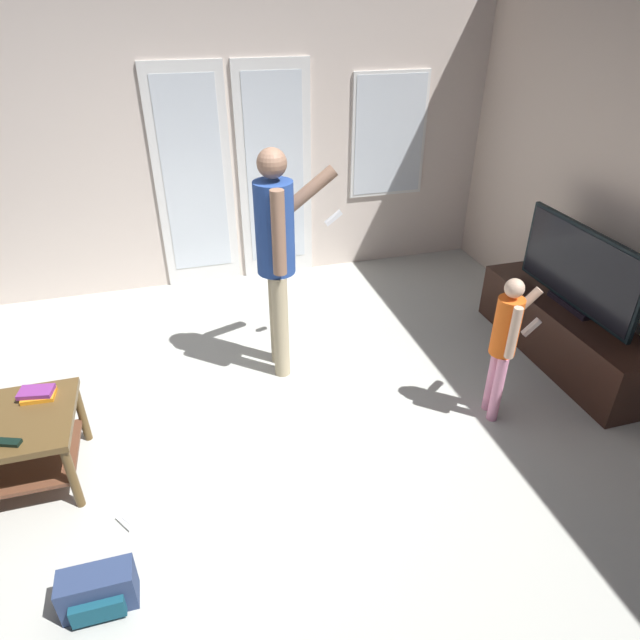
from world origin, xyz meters
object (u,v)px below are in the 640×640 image
at_px(flat_screen_tv, 579,269).
at_px(loose_keyboard, 156,500).
at_px(person_adult, 278,247).
at_px(person_child, 505,338).
at_px(tv_remote_black, 5,442).
at_px(tv_stand, 562,333).
at_px(book_stack, 37,394).
at_px(backpack, 98,591).

height_order(flat_screen_tv, loose_keyboard, flat_screen_tv).
height_order(person_adult, person_child, person_adult).
distance_m(flat_screen_tv, tv_remote_black, 3.84).
relative_size(tv_stand, book_stack, 7.96).
height_order(tv_stand, person_child, person_child).
distance_m(tv_stand, backpack, 3.58).
distance_m(person_adult, tv_remote_black, 1.99).
bearing_deg(loose_keyboard, person_child, 4.11).
xyz_separation_m(person_child, tv_remote_black, (-2.94, 0.01, -0.14)).
bearing_deg(person_adult, person_child, -36.58).
xyz_separation_m(flat_screen_tv, loose_keyboard, (-3.11, -0.62, -0.77)).
relative_size(backpack, book_stack, 1.65).
xyz_separation_m(person_child, backpack, (-2.51, -0.73, -0.51)).
bearing_deg(tv_remote_black, flat_screen_tv, 27.26).
bearing_deg(tv_remote_black, person_child, 20.30).
height_order(person_child, backpack, person_child).
bearing_deg(tv_stand, backpack, -160.64).
relative_size(person_child, tv_remote_black, 6.10).
bearing_deg(person_child, tv_remote_black, 179.74).
bearing_deg(tv_stand, person_adult, 167.26).
xyz_separation_m(tv_stand, flat_screen_tv, (-0.00, 0.00, 0.55)).
height_order(flat_screen_tv, tv_remote_black, flat_screen_tv).
distance_m(person_child, backpack, 2.66).
relative_size(backpack, loose_keyboard, 0.78).
xyz_separation_m(tv_stand, backpack, (-3.37, -1.19, -0.12)).
distance_m(flat_screen_tv, loose_keyboard, 3.26).
distance_m(person_adult, book_stack, 1.74).
height_order(person_child, loose_keyboard, person_child).
height_order(loose_keyboard, tv_remote_black, tv_remote_black).
bearing_deg(person_child, book_stack, 172.29).
xyz_separation_m(person_adult, loose_keyboard, (-0.98, -1.10, -1.00)).
relative_size(person_adult, tv_remote_black, 9.86).
distance_m(tv_stand, person_child, 1.05).
bearing_deg(tv_stand, loose_keyboard, -168.76).
xyz_separation_m(person_adult, tv_remote_black, (-1.68, -0.92, -0.53)).
distance_m(flat_screen_tv, person_child, 0.99).
xyz_separation_m(flat_screen_tv, person_child, (-0.86, -0.46, -0.16)).
bearing_deg(tv_remote_black, tv_stand, 27.21).
xyz_separation_m(person_adult, book_stack, (-1.57, -0.55, -0.51)).
bearing_deg(loose_keyboard, book_stack, 137.10).
bearing_deg(person_adult, loose_keyboard, -131.83).
height_order(backpack, tv_remote_black, tv_remote_black).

